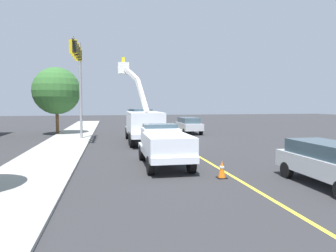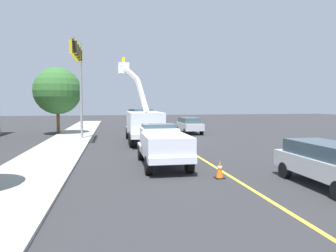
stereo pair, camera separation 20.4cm
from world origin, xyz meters
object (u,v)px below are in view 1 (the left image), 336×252
object	(u,v)px
traffic_cone_mid_front	(177,144)
traffic_cone_mid_rear	(160,133)
trailing_sedan	(331,161)
passing_minivan	(189,124)
service_pickup_truck	(164,144)
utility_bucket_truck	(143,123)
traffic_cone_leading	(222,169)
traffic_signal_mast	(78,67)

from	to	relation	value
traffic_cone_mid_front	traffic_cone_mid_rear	size ratio (longest dim) A/B	1.15
trailing_sedan	traffic_cone_mid_rear	world-z (taller)	trailing_sedan
passing_minivan	traffic_cone_mid_rear	size ratio (longest dim) A/B	6.68
service_pickup_truck	passing_minivan	world-z (taller)	service_pickup_truck
utility_bucket_truck	traffic_cone_mid_rear	xyz separation A→B (m)	(4.15, -2.25, -1.25)
traffic_cone_leading	traffic_cone_mid_rear	distance (m)	17.20
traffic_cone_mid_front	traffic_cone_mid_rear	bearing A→B (deg)	-3.45
traffic_cone_leading	traffic_cone_mid_rear	xyz separation A→B (m)	(17.19, -0.51, -0.02)
passing_minivan	traffic_signal_mast	size ratio (longest dim) A/B	0.57
service_pickup_truck	trailing_sedan	bearing A→B (deg)	-133.23
traffic_cone_leading	traffic_cone_mid_rear	size ratio (longest dim) A/B	1.07
passing_minivan	traffic_cone_mid_front	bearing A→B (deg)	160.39
utility_bucket_truck	traffic_signal_mast	size ratio (longest dim) A/B	0.97
traffic_cone_leading	traffic_cone_mid_front	distance (m)	8.14
utility_bucket_truck	traffic_cone_mid_front	size ratio (longest dim) A/B	9.93
traffic_cone_leading	traffic_signal_mast	size ratio (longest dim) A/B	0.09
service_pickup_truck	traffic_signal_mast	world-z (taller)	traffic_signal_mast
utility_bucket_truck	traffic_cone_mid_rear	size ratio (longest dim) A/B	11.39
service_pickup_truck	traffic_cone_leading	bearing A→B (deg)	-147.96
traffic_cone_mid_rear	trailing_sedan	bearing A→B (deg)	-170.96
traffic_cone_mid_front	traffic_signal_mast	world-z (taller)	traffic_signal_mast
trailing_sedan	traffic_signal_mast	world-z (taller)	traffic_signal_mast
traffic_signal_mast	traffic_cone_leading	bearing A→B (deg)	-154.40
service_pickup_truck	traffic_signal_mast	xyz separation A→B (m)	(11.25, 4.94, 5.02)
trailing_sedan	traffic_cone_mid_rear	distance (m)	19.55
service_pickup_truck	traffic_cone_mid_front	bearing A→B (deg)	-20.20
traffic_cone_mid_rear	passing_minivan	bearing A→B (deg)	-56.53
passing_minivan	trailing_sedan	distance (m)	21.62
traffic_cone_mid_front	traffic_cone_mid_rear	distance (m)	9.07
service_pickup_truck	traffic_cone_leading	size ratio (longest dim) A/B	7.31
passing_minivan	service_pickup_truck	bearing A→B (deg)	160.20
service_pickup_truck	traffic_cone_mid_rear	world-z (taller)	service_pickup_truck
passing_minivan	trailing_sedan	size ratio (longest dim) A/B	1.00
trailing_sedan	service_pickup_truck	bearing A→B (deg)	46.77
utility_bucket_truck	traffic_cone_leading	xyz separation A→B (m)	(-13.04, -1.74, -1.23)
traffic_signal_mast	passing_minivan	bearing A→B (deg)	-64.38
passing_minivan	traffic_cone_mid_rear	bearing A→B (deg)	123.47
trailing_sedan	traffic_cone_leading	world-z (taller)	trailing_sedan
traffic_cone_mid_rear	utility_bucket_truck	bearing A→B (deg)	151.57
trailing_sedan	traffic_cone_leading	xyz separation A→B (m)	(2.11, 3.58, -0.59)
traffic_cone_mid_front	traffic_cone_leading	bearing A→B (deg)	-179.73
service_pickup_truck	passing_minivan	bearing A→B (deg)	-19.80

